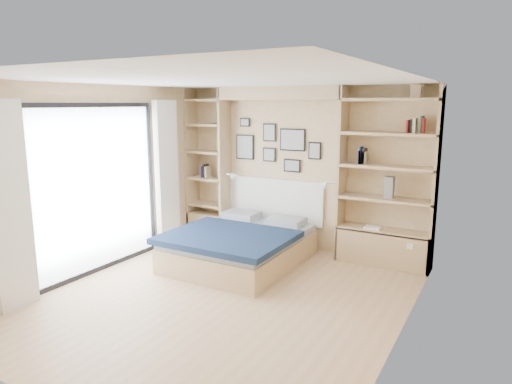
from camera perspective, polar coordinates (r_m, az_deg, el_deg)
The scene contains 8 objects.
ground at distance 5.51m, azimuth -4.22°, elevation -13.13°, with size 4.50×4.50×0.00m, color tan.
room_shell at distance 6.63m, azimuth 0.11°, elevation 0.83°, with size 4.50×4.50×4.50m.
bed at distance 6.57m, azimuth -1.88°, elevation -6.54°, with size 1.66×2.10×1.07m.
photo_gallery at distance 7.21m, azimuth 2.38°, elevation 5.87°, with size 1.48×0.02×0.82m.
reading_lamps at distance 7.01m, azimuth 2.63°, elevation 1.57°, with size 1.92×0.12×0.15m.
shelf_decor at distance 6.50m, azimuth 13.91°, elevation 5.68°, with size 3.53×0.23×2.03m.
deck at distance 7.97m, azimuth -26.53°, elevation -6.59°, with size 3.20×4.00×0.05m, color #6C5E50.
deck_chair at distance 7.34m, azimuth -22.38°, elevation -4.45°, with size 0.77×0.95×0.83m.
Camera 1 is at (2.80, -4.18, 2.25)m, focal length 32.00 mm.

